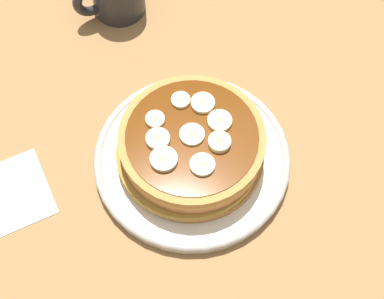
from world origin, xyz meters
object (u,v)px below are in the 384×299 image
object	(u,v)px
banana_slice_0	(190,137)
banana_slice_4	(181,100)
banana_slice_2	(158,139)
banana_slice_7	(155,120)
napkin	(8,195)
banana_slice_6	(202,165)
banana_slice_8	(203,103)
banana_slice_1	(164,159)
plate	(192,158)
pancake_stack	(191,148)
banana_slice_5	(219,142)
banana_slice_3	(219,120)

from	to	relation	value
banana_slice_0	banana_slice_4	world-z (taller)	same
banana_slice_2	banana_slice_4	size ratio (longest dim) A/B	1.22
banana_slice_4	banana_slice_7	size ratio (longest dim) A/B	1.01
banana_slice_4	napkin	bearing A→B (deg)	-5.58
banana_slice_4	banana_slice_6	bearing A→B (deg)	76.74
banana_slice_0	banana_slice_8	distance (cm)	5.57
banana_slice_1	banana_slice_7	distance (cm)	6.18
banana_slice_0	banana_slice_1	size ratio (longest dim) A/B	0.93
plate	pancake_stack	size ratio (longest dim) A/B	1.36
banana_slice_0	banana_slice_5	xyz separation A→B (cm)	(-2.95, 2.61, 0.19)
plate	banana_slice_3	bearing A→B (deg)	-176.89
banana_slice_2	banana_slice_5	xyz separation A→B (cm)	(-6.77, 4.39, 0.08)
plate	banana_slice_7	bearing A→B (deg)	-54.57
banana_slice_1	banana_slice_3	xyz separation A→B (cm)	(-9.21, -1.69, -0.07)
banana_slice_2	banana_slice_6	size ratio (longest dim) A/B	0.97
banana_slice_7	banana_slice_3	bearing A→B (deg)	150.33
pancake_stack	banana_slice_8	size ratio (longest dim) A/B	6.25
banana_slice_5	banana_slice_7	size ratio (longest dim) A/B	1.15
banana_slice_4	banana_slice_6	world-z (taller)	same
banana_slice_2	napkin	world-z (taller)	banana_slice_2
pancake_stack	banana_slice_4	distance (cm)	6.73
plate	banana_slice_5	world-z (taller)	banana_slice_5
banana_slice_3	napkin	distance (cm)	31.15
plate	banana_slice_1	bearing A→B (deg)	16.34
pancake_stack	banana_slice_1	world-z (taller)	banana_slice_1
banana_slice_0	napkin	distance (cm)	26.96
plate	banana_slice_6	bearing A→B (deg)	77.08
banana_slice_4	napkin	world-z (taller)	banana_slice_4
pancake_stack	napkin	distance (cm)	26.43
banana_slice_7	napkin	bearing A→B (deg)	-9.35
banana_slice_8	banana_slice_3	bearing A→B (deg)	99.50
banana_slice_3	banana_slice_5	world-z (taller)	banana_slice_5
plate	banana_slice_0	distance (cm)	6.76
banana_slice_2	napkin	bearing A→B (deg)	-17.36
banana_slice_6	banana_slice_8	xyz separation A→B (cm)	(-4.72, -8.08, 0.03)
banana_slice_1	banana_slice_7	size ratio (longest dim) A/B	1.37
banana_slice_0	banana_slice_2	distance (cm)	4.21
banana_slice_3	banana_slice_1	bearing A→B (deg)	10.39
banana_slice_3	banana_slice_7	world-z (taller)	same
banana_slice_4	banana_slice_5	world-z (taller)	banana_slice_5
banana_slice_4	napkin	xyz separation A→B (cm)	(26.22, -2.56, -7.76)
banana_slice_6	banana_slice_8	distance (cm)	9.36
banana_slice_2	banana_slice_1	bearing A→B (deg)	76.41
banana_slice_0	banana_slice_1	world-z (taller)	banana_slice_1
banana_slice_8	banana_slice_4	bearing A→B (deg)	-39.14
banana_slice_4	pancake_stack	bearing A→B (deg)	74.87
banana_slice_4	banana_slice_5	xyz separation A→B (cm)	(-1.20, 8.29, 0.17)
banana_slice_3	banana_slice_6	xyz separation A→B (cm)	(5.28, 4.77, -0.02)
plate	banana_slice_0	size ratio (longest dim) A/B	8.33
banana_slice_4	banana_slice_7	bearing A→B (deg)	12.83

